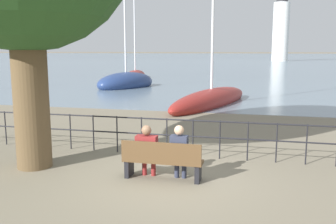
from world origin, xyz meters
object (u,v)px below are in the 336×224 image
(sailboat_0, at_px, (135,75))
(sailboat_1, at_px, (211,100))
(seated_person_right, at_px, (179,150))
(seated_person_left, at_px, (147,149))
(harbor_lighthouse, at_px, (281,28))
(park_bench, at_px, (162,161))
(sailboat_2, at_px, (126,82))

(sailboat_0, xyz_separation_m, sailboat_1, (10.00, -17.20, -0.02))
(seated_person_right, xyz_separation_m, sailboat_0, (-10.72, 29.09, -0.40))
(seated_person_right, distance_m, sailboat_0, 31.00)
(seated_person_left, distance_m, sailboat_0, 30.75)
(seated_person_right, height_order, harbor_lighthouse, harbor_lighthouse)
(park_bench, xyz_separation_m, sailboat_0, (-10.35, 29.16, -0.14))
(sailboat_1, height_order, sailboat_2, sailboat_2)
(park_bench, height_order, sailboat_0, sailboat_0)
(seated_person_left, relative_size, sailboat_0, 0.11)
(seated_person_right, bearing_deg, seated_person_left, -179.85)
(sailboat_0, distance_m, sailboat_2, 9.57)
(seated_person_left, relative_size, sailboat_2, 0.10)
(seated_person_right, height_order, sailboat_1, sailboat_1)
(harbor_lighthouse, bearing_deg, seated_person_right, -94.22)
(seated_person_right, bearing_deg, sailboat_1, 93.46)
(seated_person_right, relative_size, harbor_lighthouse, 0.07)
(seated_person_right, bearing_deg, harbor_lighthouse, 85.78)
(sailboat_1, relative_size, harbor_lighthouse, 0.49)
(park_bench, xyz_separation_m, sailboat_2, (-8.02, 19.88, -0.04))
(sailboat_2, relative_size, harbor_lighthouse, 0.70)
(sailboat_2, height_order, harbor_lighthouse, harbor_lighthouse)
(seated_person_right, bearing_deg, park_bench, -168.48)
(park_bench, distance_m, sailboat_2, 21.43)
(park_bench, bearing_deg, seated_person_right, 11.52)
(park_bench, relative_size, seated_person_right, 1.44)
(park_bench, height_order, sailboat_2, sailboat_2)
(sailboat_0, bearing_deg, sailboat_2, -86.80)
(park_bench, bearing_deg, sailboat_0, 109.53)
(seated_person_right, relative_size, sailboat_1, 0.14)
(seated_person_left, xyz_separation_m, sailboat_1, (0.04, 11.89, -0.40))
(sailboat_1, bearing_deg, sailboat_0, 136.63)
(park_bench, bearing_deg, harbor_lighthouse, 85.56)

